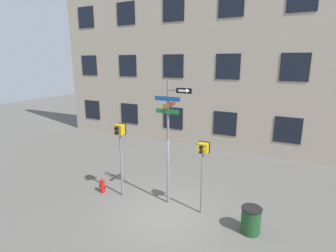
# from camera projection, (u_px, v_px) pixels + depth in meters

# --- Properties ---
(ground_plane) EXTENTS (60.00, 60.00, 0.00)m
(ground_plane) POSITION_uv_depth(u_px,v_px,m) (166.00, 213.00, 9.29)
(ground_plane) COLOR #595651
(building_facade) EXTENTS (24.00, 0.63, 13.24)m
(building_facade) POSITION_uv_depth(u_px,v_px,m) (231.00, 36.00, 14.66)
(building_facade) COLOR tan
(building_facade) RESTS_ON ground_plane
(street_sign_pole) EXTENTS (1.36, 0.92, 4.62)m
(street_sign_pole) POSITION_uv_depth(u_px,v_px,m) (170.00, 133.00, 9.33)
(street_sign_pole) COLOR slate
(street_sign_pole) RESTS_ON ground_plane
(pedestrian_signal_left) EXTENTS (0.37, 0.40, 2.97)m
(pedestrian_signal_left) POSITION_uv_depth(u_px,v_px,m) (120.00, 141.00, 10.01)
(pedestrian_signal_left) COLOR slate
(pedestrian_signal_left) RESTS_ON ground_plane
(pedestrian_signal_right) EXTENTS (0.39, 0.40, 2.63)m
(pedestrian_signal_right) POSITION_uv_depth(u_px,v_px,m) (203.00, 159.00, 8.86)
(pedestrian_signal_right) COLOR slate
(pedestrian_signal_right) RESTS_ON ground_plane
(fire_hydrant) EXTENTS (0.36, 0.20, 0.61)m
(fire_hydrant) POSITION_uv_depth(u_px,v_px,m) (102.00, 186.00, 10.74)
(fire_hydrant) COLOR red
(fire_hydrant) RESTS_ON ground_plane
(trash_bin) EXTENTS (0.64, 0.64, 0.85)m
(trash_bin) POSITION_uv_depth(u_px,v_px,m) (251.00, 220.00, 8.18)
(trash_bin) COLOR #1E4723
(trash_bin) RESTS_ON ground_plane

